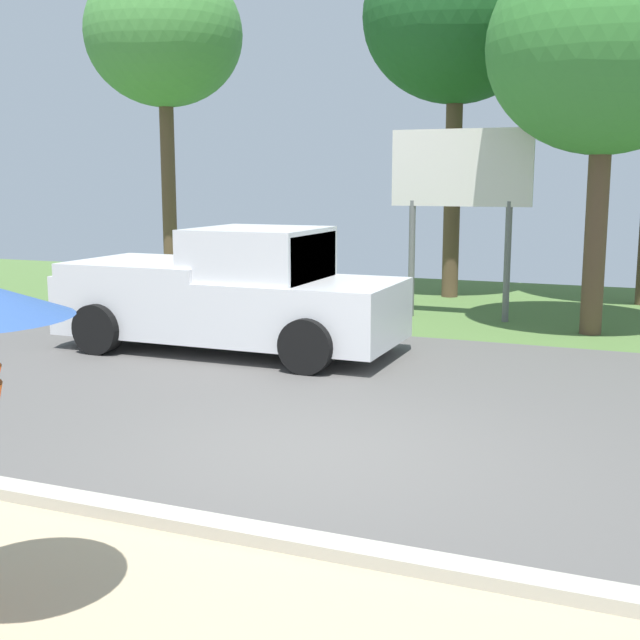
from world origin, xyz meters
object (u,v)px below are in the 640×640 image
Objects in this scene: tree_left_far at (164,36)px; tree_right_mid at (606,46)px; pickup_truck at (231,294)px; roadside_billboard at (461,182)px; tree_center_back at (457,18)px.

tree_right_mid is at bearing -19.20° from tree_left_far.
tree_right_mid reaches higher than pickup_truck.
pickup_truck is 1.49× the size of roadside_billboard.
tree_right_mid is (3.24, -3.52, -1.28)m from tree_center_back.
roadside_billboard is at bearing 164.70° from tree_right_mid.
roadside_billboard is at bearing -20.33° from tree_left_far.
tree_left_far is 11.32m from tree_right_mid.
tree_left_far is at bearing 160.80° from tree_right_mid.
roadside_billboard is 9.41m from tree_left_far.
tree_left_far reaches higher than pickup_truck.
pickup_truck is at bearing -51.97° from tree_left_far.
tree_right_mid is at bearing -15.30° from roadside_billboard.
tree_center_back is at bearing 105.72° from roadside_billboard.
tree_center_back is at bearing 82.80° from pickup_truck.
tree_right_mid is at bearing -47.32° from tree_center_back.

